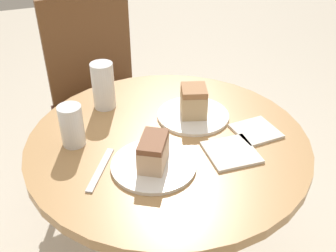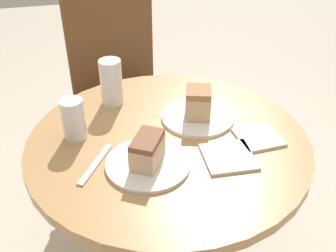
{
  "view_description": "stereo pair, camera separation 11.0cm",
  "coord_description": "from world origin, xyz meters",
  "px_view_note": "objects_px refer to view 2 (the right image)",
  "views": [
    {
      "loc": [
        -0.32,
        -0.86,
        1.41
      ],
      "look_at": [
        0.0,
        0.0,
        0.79
      ],
      "focal_mm": 42.0,
      "sensor_mm": 36.0,
      "label": 1
    },
    {
      "loc": [
        -0.22,
        -0.89,
        1.41
      ],
      "look_at": [
        0.0,
        0.0,
        0.79
      ],
      "focal_mm": 42.0,
      "sensor_mm": 36.0,
      "label": 2
    }
  ],
  "objects_px": {
    "glass_lemonade": "(111,84)",
    "glass_water": "(74,121)",
    "chair": "(122,95)",
    "plate_near": "(148,164)",
    "cake_slice_near": "(147,150)",
    "plate_far": "(197,117)",
    "cake_slice_far": "(198,103)"
  },
  "relations": [
    {
      "from": "plate_near",
      "to": "cake_slice_far",
      "type": "relative_size",
      "value": 2.16
    },
    {
      "from": "plate_far",
      "to": "cake_slice_far",
      "type": "height_order",
      "value": "cake_slice_far"
    },
    {
      "from": "chair",
      "to": "plate_far",
      "type": "distance_m",
      "value": 0.74
    },
    {
      "from": "cake_slice_far",
      "to": "glass_lemonade",
      "type": "distance_m",
      "value": 0.29
    },
    {
      "from": "glass_water",
      "to": "plate_far",
      "type": "bearing_deg",
      "value": 1.79
    },
    {
      "from": "plate_near",
      "to": "glass_water",
      "type": "distance_m",
      "value": 0.25
    },
    {
      "from": "plate_far",
      "to": "glass_lemonade",
      "type": "distance_m",
      "value": 0.29
    },
    {
      "from": "chair",
      "to": "plate_far",
      "type": "xyz_separation_m",
      "value": [
        0.15,
        -0.67,
        0.27
      ]
    },
    {
      "from": "glass_lemonade",
      "to": "glass_water",
      "type": "relative_size",
      "value": 1.25
    },
    {
      "from": "plate_near",
      "to": "glass_lemonade",
      "type": "relative_size",
      "value": 1.48
    },
    {
      "from": "plate_near",
      "to": "cake_slice_far",
      "type": "distance_m",
      "value": 0.27
    },
    {
      "from": "plate_far",
      "to": "glass_lemonade",
      "type": "relative_size",
      "value": 1.48
    },
    {
      "from": "chair",
      "to": "glass_water",
      "type": "bearing_deg",
      "value": -117.75
    },
    {
      "from": "plate_near",
      "to": "glass_lemonade",
      "type": "distance_m",
      "value": 0.35
    },
    {
      "from": "glass_lemonade",
      "to": "glass_water",
      "type": "distance_m",
      "value": 0.21
    },
    {
      "from": "cake_slice_near",
      "to": "glass_water",
      "type": "height_order",
      "value": "glass_water"
    },
    {
      "from": "cake_slice_far",
      "to": "chair",
      "type": "bearing_deg",
      "value": 102.99
    },
    {
      "from": "plate_far",
      "to": "cake_slice_far",
      "type": "relative_size",
      "value": 2.16
    },
    {
      "from": "glass_lemonade",
      "to": "glass_water",
      "type": "height_order",
      "value": "glass_lemonade"
    },
    {
      "from": "chair",
      "to": "glass_water",
      "type": "distance_m",
      "value": 0.78
    },
    {
      "from": "cake_slice_near",
      "to": "glass_lemonade",
      "type": "relative_size",
      "value": 0.82
    },
    {
      "from": "plate_far",
      "to": "glass_lemonade",
      "type": "height_order",
      "value": "glass_lemonade"
    },
    {
      "from": "cake_slice_near",
      "to": "glass_lemonade",
      "type": "bearing_deg",
      "value": 98.0
    },
    {
      "from": "plate_near",
      "to": "plate_far",
      "type": "xyz_separation_m",
      "value": [
        0.19,
        0.19,
        0.0
      ]
    },
    {
      "from": "chair",
      "to": "plate_near",
      "type": "distance_m",
      "value": 0.9
    },
    {
      "from": "plate_far",
      "to": "plate_near",
      "type": "bearing_deg",
      "value": -136.14
    },
    {
      "from": "chair",
      "to": "plate_near",
      "type": "bearing_deg",
      "value": -102.87
    },
    {
      "from": "glass_lemonade",
      "to": "glass_water",
      "type": "xyz_separation_m",
      "value": [
        -0.13,
        -0.17,
        -0.01
      ]
    },
    {
      "from": "plate_near",
      "to": "glass_water",
      "type": "height_order",
      "value": "glass_water"
    },
    {
      "from": "chair",
      "to": "glass_lemonade",
      "type": "bearing_deg",
      "value": -109.91
    },
    {
      "from": "chair",
      "to": "cake_slice_near",
      "type": "bearing_deg",
      "value": -102.87
    },
    {
      "from": "plate_far",
      "to": "glass_water",
      "type": "xyz_separation_m",
      "value": [
        -0.37,
        -0.01,
        0.05
      ]
    }
  ]
}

